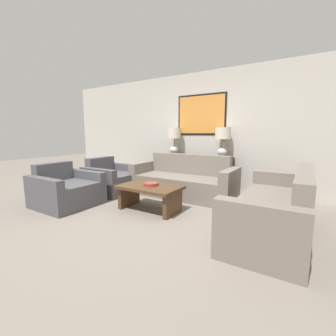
% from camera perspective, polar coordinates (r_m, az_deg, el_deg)
% --- Properties ---
extents(ground_plane, '(20.00, 20.00, 0.00)m').
position_cam_1_polar(ground_plane, '(3.60, -6.93, -12.06)').
color(ground_plane, slate).
extents(back_wall, '(8.18, 0.12, 2.65)m').
position_cam_1_polar(back_wall, '(5.37, 8.57, 9.25)').
color(back_wall, beige).
rests_on(back_wall, ground_plane).
extents(console_table, '(1.62, 0.37, 0.76)m').
position_cam_1_polar(console_table, '(5.21, 7.19, -1.19)').
color(console_table, black).
rests_on(console_table, ground_plane).
extents(table_lamp_left, '(0.32, 0.32, 0.64)m').
position_cam_1_polar(table_lamp_left, '(5.40, 1.58, 7.76)').
color(table_lamp_left, silver).
rests_on(table_lamp_left, console_table).
extents(table_lamp_right, '(0.32, 0.32, 0.64)m').
position_cam_1_polar(table_lamp_right, '(4.92, 13.70, 7.43)').
color(table_lamp_right, silver).
rests_on(table_lamp_right, console_table).
extents(couch_by_back_wall, '(2.15, 0.85, 0.84)m').
position_cam_1_polar(couch_by_back_wall, '(4.66, 3.87, -3.49)').
color(couch_by_back_wall, slate).
rests_on(couch_by_back_wall, ground_plane).
extents(couch_by_side, '(0.85, 2.15, 0.84)m').
position_cam_1_polar(couch_by_side, '(3.29, 25.66, -9.56)').
color(couch_by_side, slate).
rests_on(couch_by_side, ground_plane).
extents(coffee_table, '(1.03, 0.62, 0.42)m').
position_cam_1_polar(coffee_table, '(3.77, -4.69, -6.26)').
color(coffee_table, '#4C331E').
rests_on(coffee_table, ground_plane).
extents(decorative_bowl, '(0.25, 0.25, 0.05)m').
position_cam_1_polar(decorative_bowl, '(3.77, -4.33, -4.07)').
color(decorative_bowl, '#93382D').
rests_on(decorative_bowl, coffee_table).
extents(armchair_near_back_wall, '(0.95, 0.98, 0.74)m').
position_cam_1_polar(armchair_near_back_wall, '(5.12, -14.06, -2.90)').
color(armchair_near_back_wall, '#4C4C51').
rests_on(armchair_near_back_wall, ground_plane).
extents(armchair_near_camera, '(0.95, 0.98, 0.74)m').
position_cam_1_polar(armchair_near_camera, '(4.43, -24.44, -5.22)').
color(armchair_near_camera, '#4C4C51').
rests_on(armchair_near_camera, ground_plane).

